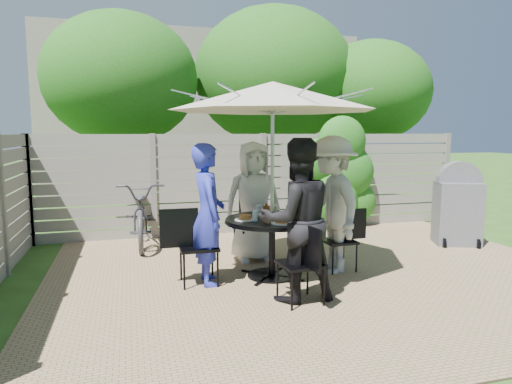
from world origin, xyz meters
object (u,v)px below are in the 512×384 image
object	(u,v)px
plate_extra	(294,220)
glass_left	(255,215)
plate_front	(282,222)
plate_right	(298,215)
plate_left	(245,218)
bbq_grill	(458,207)
syrup_jug	(266,212)
bicycle	(142,213)
person_right	(331,205)
patio_table	(272,236)
umbrella	(273,96)
chair_front	(301,280)
glass_right	(288,211)
person_front	(297,221)
person_left	(208,215)
chair_left	(198,262)
person_back	(253,202)
glass_front	(287,216)
chair_back	(251,240)
plate_back	(263,212)
chair_right	(339,253)
coffee_cup	(274,211)
glass_back	(258,210)

from	to	relation	value
plate_extra	glass_left	bearing A→B (deg)	157.54
plate_front	plate_right	xyz separation A→B (m)	(0.35, 0.37, 0.00)
plate_left	bbq_grill	xyz separation A→B (m)	(3.84, 0.83, -0.17)
syrup_jug	bicycle	bearing A→B (deg)	124.01
person_right	plate_front	xyz separation A→B (m)	(-0.82, -0.38, -0.11)
patio_table	umbrella	size ratio (longest dim) A/B	0.46
syrup_jug	chair_front	bearing A→B (deg)	-85.09
glass_right	plate_right	bearing A→B (deg)	-44.79
umbrella	person_front	xyz separation A→B (m)	(0.02, -0.83, -1.40)
person_left	person_right	bearing A→B (deg)	-90.00
plate_extra	plate_right	bearing A→B (deg)	60.51
chair_front	plate_right	size ratio (longest dim) A/B	3.49
chair_left	glass_left	bearing A→B (deg)	-6.24
person_back	person_front	bearing A→B (deg)	-90.00
glass_right	umbrella	bearing A→B (deg)	-156.53
plate_left	glass_front	size ratio (longest dim) A/B	1.86
chair_front	plate_front	xyz separation A→B (m)	(-0.02, 0.61, 0.53)
chair_back	plate_back	size ratio (longest dim) A/B	3.53
umbrella	chair_left	size ratio (longest dim) A/B	2.73
chair_right	syrup_jug	bearing A→B (deg)	-3.75
umbrella	person_right	bearing A→B (deg)	1.47
plate_right	person_front	bearing A→B (deg)	-111.98
chair_front	glass_front	xyz separation A→B (m)	(0.09, 0.71, 0.58)
patio_table	bicycle	world-z (taller)	bicycle
plate_back	plate_extra	xyz separation A→B (m)	(0.20, -0.66, 0.00)
plate_right	syrup_jug	xyz separation A→B (m)	(-0.42, 0.04, 0.06)
umbrella	plate_right	xyz separation A→B (m)	(0.36, 0.01, -1.50)
bicycle	bbq_grill	world-z (taller)	bbq_grill
plate_back	person_right	bearing A→B (deg)	-21.98
coffee_cup	bicycle	xyz separation A→B (m)	(-1.65, 2.04, -0.30)
umbrella	plate_extra	distance (m)	1.54
umbrella	chair_front	xyz separation A→B (m)	(0.03, -0.96, -2.03)
chair_left	chair_right	bearing A→B (deg)	2.24
glass_back	coffee_cup	bearing A→B (deg)	-9.47
chair_back	glass_right	bearing A→B (deg)	9.46
glass_back	coffee_cup	world-z (taller)	glass_back
umbrella	plate_extra	xyz separation A→B (m)	(0.19, -0.30, -1.50)
person_right	person_left	bearing A→B (deg)	-90.00
plate_back	syrup_jug	xyz separation A→B (m)	(-0.05, -0.31, 0.06)
patio_table	coffee_cup	xyz separation A→B (m)	(0.09, 0.22, 0.30)
chair_back	coffee_cup	distance (m)	0.94
glass_right	plate_left	bearing A→B (deg)	-168.92
chair_left	glass_back	xyz separation A→B (m)	(0.85, 0.28, 0.56)
patio_table	plate_right	bearing A→B (deg)	1.47
person_front	person_back	bearing A→B (deg)	-90.00
glass_right	syrup_jug	distance (m)	0.32
plate_right	plate_extra	xyz separation A→B (m)	(-0.17, -0.30, 0.00)
chair_right	chair_back	bearing A→B (deg)	-45.93
chair_right	bicycle	distance (m)	3.38
person_left	bicycle	xyz separation A→B (m)	(-0.73, 2.28, -0.33)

